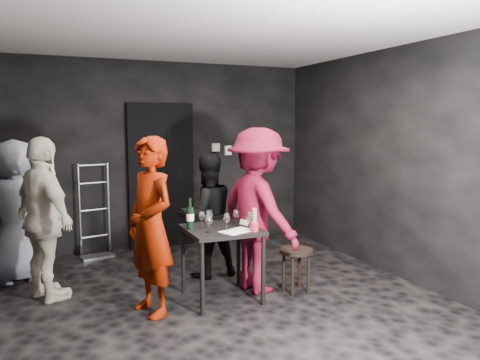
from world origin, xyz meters
name	(u,v)px	position (x,y,z in m)	size (l,w,h in m)	color
floor	(220,304)	(0.00, 0.00, 0.00)	(4.50, 5.00, 0.02)	black
ceiling	(219,28)	(0.00, 0.00, 2.70)	(4.50, 5.00, 0.02)	silver
wall_back	(160,155)	(0.00, 2.50, 1.35)	(4.50, 0.04, 2.70)	black
wall_front	(400,219)	(0.00, -2.50, 1.35)	(4.50, 0.04, 2.70)	black
wall_right	(401,163)	(2.25, 0.00, 1.35)	(0.04, 5.00, 2.70)	black
doorway	(161,176)	(0.00, 2.44, 1.05)	(0.95, 0.10, 2.10)	black
wallbox_upper	(216,147)	(0.85, 2.45, 1.45)	(0.12, 0.06, 0.12)	#B7B7B2
wallbox_lower	(228,150)	(1.05, 2.45, 1.40)	(0.10, 0.06, 0.14)	#B7B7B2
hand_truck	(96,240)	(-0.96, 2.30, 0.23)	(0.42, 0.35, 1.27)	#B2B2B7
tasting_table	(222,237)	(0.07, 0.14, 0.65)	(0.72, 0.72, 0.75)	black
stool	(296,257)	(0.89, 0.03, 0.38)	(0.36, 0.36, 0.47)	black
server_red	(150,215)	(-0.67, 0.06, 0.96)	(0.70, 0.46, 1.92)	#7A1400
woman_black	(207,217)	(0.18, 0.90, 0.71)	(0.69, 0.38, 1.42)	black
man_maroon	(258,196)	(0.53, 0.24, 1.04)	(1.35, 0.63, 2.08)	maroon
bystander_cream	(44,210)	(-1.59, 0.83, 0.94)	(1.11, 0.53, 1.89)	beige
bystander_grey	(16,205)	(-1.88, 1.57, 0.89)	(0.87, 0.48, 1.79)	gray
tasting_mat	(237,231)	(0.16, -0.06, 0.75)	(0.32, 0.22, 0.00)	white
wine_glass_a	(209,223)	(-0.11, 0.00, 0.84)	(0.07, 0.07, 0.19)	white
wine_glass_b	(202,219)	(-0.11, 0.22, 0.84)	(0.07, 0.07, 0.19)	white
wine_glass_c	(209,218)	(-0.03, 0.22, 0.85)	(0.07, 0.07, 0.20)	white
wine_glass_d	(227,221)	(0.08, 0.02, 0.84)	(0.07, 0.07, 0.19)	white
wine_glass_e	(250,221)	(0.29, -0.09, 0.85)	(0.08, 0.08, 0.20)	white
wine_glass_f	(236,217)	(0.25, 0.19, 0.84)	(0.07, 0.07, 0.18)	white
wine_bottle	(190,217)	(-0.24, 0.22, 0.87)	(0.08, 0.08, 0.32)	black
breadstick_cup	(254,220)	(0.32, -0.12, 0.86)	(0.08, 0.08, 0.25)	#B12131
reserved_card	(245,220)	(0.34, 0.17, 0.80)	(0.09, 0.14, 0.11)	white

